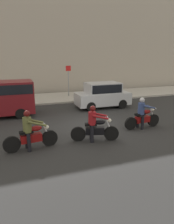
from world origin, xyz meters
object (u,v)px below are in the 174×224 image
(motorcycle_with_rider_crimson, at_px, (95,127))
(street_sign_post, at_px, (68,78))
(motorcycle_with_rider_olive, at_px, (31,134))
(parked_hatchback_silver, at_px, (103,95))
(motorcycle_with_rider_denim_blue, at_px, (142,116))

(motorcycle_with_rider_crimson, relative_size, street_sign_post, 0.78)
(motorcycle_with_rider_olive, relative_size, parked_hatchback_silver, 0.57)
(motorcycle_with_rider_crimson, height_order, motorcycle_with_rider_denim_blue, motorcycle_with_rider_denim_blue)
(motorcycle_with_rider_olive, distance_m, street_sign_post, 10.90)
(street_sign_post, bearing_deg, motorcycle_with_rider_crimson, -98.42)
(motorcycle_with_rider_denim_blue, bearing_deg, parked_hatchback_silver, 91.50)
(motorcycle_with_rider_crimson, distance_m, street_sign_post, 10.19)
(parked_hatchback_silver, bearing_deg, motorcycle_with_rider_crimson, -116.71)
(motorcycle_with_rider_denim_blue, bearing_deg, street_sign_post, 99.07)
(motorcycle_with_rider_crimson, bearing_deg, street_sign_post, 81.58)
(motorcycle_with_rider_olive, bearing_deg, motorcycle_with_rider_denim_blue, 7.45)
(motorcycle_with_rider_olive, distance_m, parked_hatchback_silver, 7.90)
(motorcycle_with_rider_denim_blue, distance_m, street_sign_post, 9.43)
(parked_hatchback_silver, bearing_deg, motorcycle_with_rider_denim_blue, -88.50)
(motorcycle_with_rider_denim_blue, relative_size, motorcycle_with_rider_olive, 0.96)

